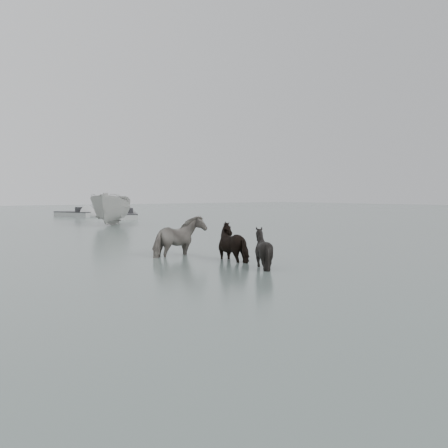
# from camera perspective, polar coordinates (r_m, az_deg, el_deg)

# --- Properties ---
(ground) EXTENTS (140.00, 140.00, 0.00)m
(ground) POSITION_cam_1_polar(r_m,az_deg,el_deg) (14.92, -0.28, -3.91)
(ground) COLOR slate
(ground) RESTS_ON ground
(pony_pinto) EXTENTS (1.89, 1.19, 1.47)m
(pony_pinto) POSITION_cam_1_polar(r_m,az_deg,el_deg) (16.41, -4.63, -0.69)
(pony_pinto) COLOR black
(pony_pinto) RESTS_ON ground
(pony_dark) EXTENTS (1.52, 1.65, 1.37)m
(pony_dark) POSITION_cam_1_polar(r_m,az_deg,el_deg) (15.39, 1.39, -1.14)
(pony_dark) COLOR black
(pony_dark) RESTS_ON ground
(pony_black) EXTENTS (1.37, 1.29, 1.26)m
(pony_black) POSITION_cam_1_polar(r_m,az_deg,el_deg) (13.83, 3.94, -1.85)
(pony_black) COLOR black
(pony_black) RESTS_ON ground
(boat_small) EXTENTS (4.67, 5.15, 1.96)m
(boat_small) POSITION_cam_1_polar(r_m,az_deg,el_deg) (32.62, -11.29, 1.61)
(boat_small) COLOR #B4B4AF
(boat_small) RESTS_ON ground
(skiff_port) EXTENTS (3.84, 5.38, 0.75)m
(skiff_port) POSITION_cam_1_polar(r_m,az_deg,el_deg) (40.34, -10.00, 1.06)
(skiff_port) COLOR #9D9F9D
(skiff_port) RESTS_ON ground
(skiff_mid) EXTENTS (3.01, 5.39, 0.75)m
(skiff_mid) POSITION_cam_1_polar(r_m,az_deg,el_deg) (45.02, -14.67, 1.22)
(skiff_mid) COLOR #9DA09E
(skiff_mid) RESTS_ON ground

